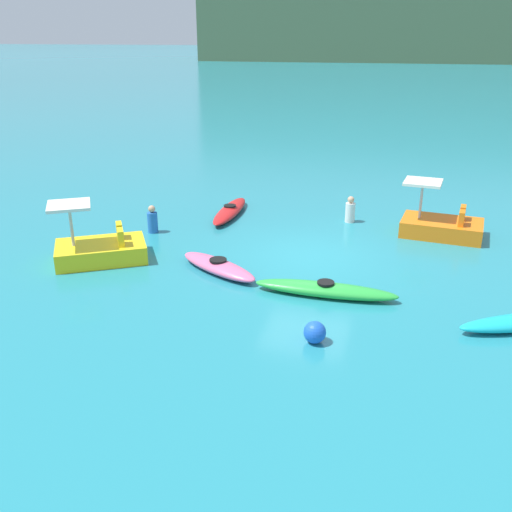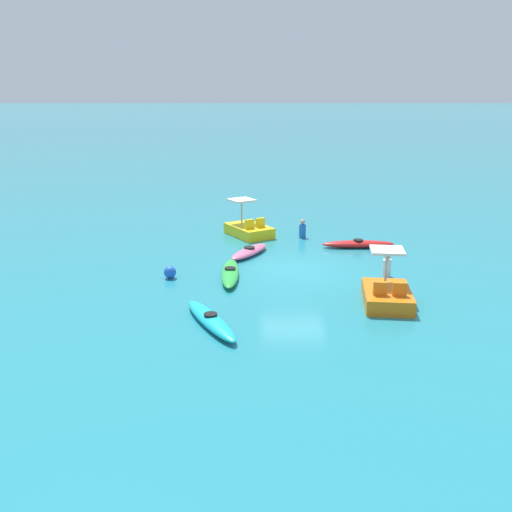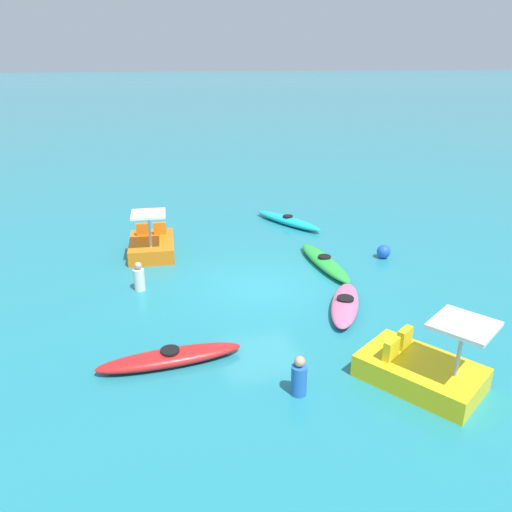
% 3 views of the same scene
% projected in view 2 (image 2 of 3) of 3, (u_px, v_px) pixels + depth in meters
% --- Properties ---
extents(ground_plane, '(600.00, 600.00, 0.00)m').
position_uv_depth(ground_plane, '(294.00, 270.00, 22.30)').
color(ground_plane, teal).
extents(kayak_pink, '(2.68, 1.95, 0.37)m').
position_uv_depth(kayak_pink, '(249.00, 252.00, 24.25)').
color(kayak_pink, pink).
rests_on(kayak_pink, ground_plane).
extents(kayak_cyan, '(3.44, 2.10, 0.37)m').
position_uv_depth(kayak_cyan, '(211.00, 320.00, 17.04)').
color(kayak_cyan, '#19B7C6').
rests_on(kayak_cyan, ground_plane).
extents(kayak_red, '(0.73, 3.24, 0.37)m').
position_uv_depth(kayak_red, '(358.00, 244.00, 25.45)').
color(kayak_red, red).
rests_on(kayak_red, ground_plane).
extents(kayak_green, '(3.45, 0.69, 0.37)m').
position_uv_depth(kayak_green, '(230.00, 273.00, 21.42)').
color(kayak_green, green).
rests_on(kayak_green, ground_plane).
extents(pedal_boat_orange, '(2.58, 1.75, 1.68)m').
position_uv_depth(pedal_boat_orange, '(387.00, 294.00, 18.71)').
color(pedal_boat_orange, orange).
rests_on(pedal_boat_orange, ground_plane).
extents(pedal_boat_yellow, '(2.83, 2.53, 1.68)m').
position_uv_depth(pedal_boat_yellow, '(249.00, 229.00, 27.49)').
color(pedal_boat_yellow, yellow).
rests_on(pedal_boat_yellow, ground_plane).
extents(buoy_blue, '(0.46, 0.46, 0.46)m').
position_uv_depth(buoy_blue, '(170.00, 272.00, 21.28)').
color(buoy_blue, blue).
rests_on(buoy_blue, ground_plane).
extents(person_near_shore, '(0.43, 0.43, 0.88)m').
position_uv_depth(person_near_shore, '(303.00, 230.00, 27.11)').
color(person_near_shore, blue).
rests_on(person_near_shore, ground_plane).
extents(person_by_kayaks, '(0.43, 0.43, 0.88)m').
position_uv_depth(person_by_kayaks, '(387.00, 266.00, 21.46)').
color(person_by_kayaks, silver).
rests_on(person_by_kayaks, ground_plane).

